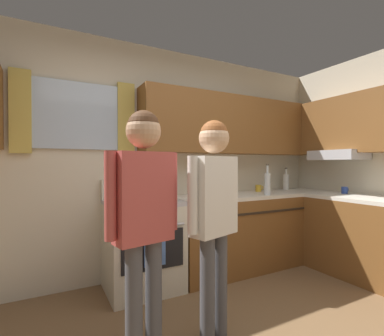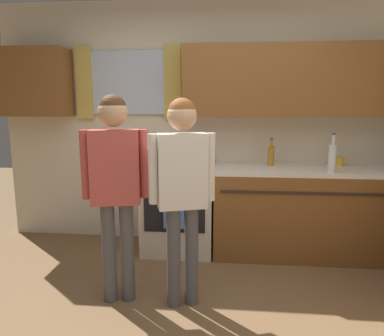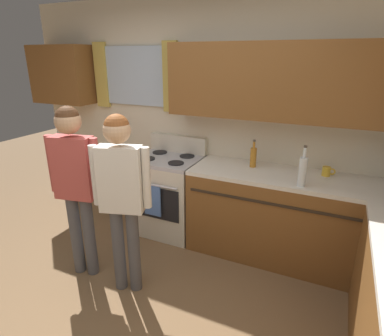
# 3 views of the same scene
# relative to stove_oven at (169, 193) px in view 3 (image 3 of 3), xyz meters

# --- Properties ---
(ground_plane) EXTENTS (12.00, 12.00, 0.00)m
(ground_plane) POSITION_rel_stove_oven_xyz_m (0.30, -1.54, -0.47)
(ground_plane) COLOR brown
(back_wall_unit) EXTENTS (4.60, 0.42, 2.60)m
(back_wall_unit) POSITION_rel_stove_oven_xyz_m (0.41, 0.27, 1.01)
(back_wall_unit) COLOR beige
(back_wall_unit) RESTS_ON ground
(kitchen_counter_run) EXTENTS (2.22, 2.22, 0.90)m
(kitchen_counter_run) POSITION_rel_stove_oven_xyz_m (1.82, -0.47, -0.02)
(kitchen_counter_run) COLOR brown
(kitchen_counter_run) RESTS_ON ground
(stove_oven) EXTENTS (0.71, 0.67, 1.10)m
(stove_oven) POSITION_rel_stove_oven_xyz_m (0.00, 0.00, 0.00)
(stove_oven) COLOR beige
(stove_oven) RESTS_ON ground
(bottle_tall_clear) EXTENTS (0.07, 0.07, 0.37)m
(bottle_tall_clear) POSITION_rel_stove_oven_xyz_m (1.46, -0.22, 0.57)
(bottle_tall_clear) COLOR silver
(bottle_tall_clear) RESTS_ON kitchen_counter_run
(bottle_oil_amber) EXTENTS (0.06, 0.06, 0.29)m
(bottle_oil_amber) POSITION_rel_stove_oven_xyz_m (0.95, 0.10, 0.54)
(bottle_oil_amber) COLOR #B27223
(bottle_oil_amber) RESTS_ON kitchen_counter_run
(mug_mustard_yellow) EXTENTS (0.12, 0.08, 0.09)m
(mug_mustard_yellow) POSITION_rel_stove_oven_xyz_m (1.65, 0.14, 0.48)
(mug_mustard_yellow) COLOR gold
(mug_mustard_yellow) RESTS_ON kitchen_counter_run
(adult_left) EXTENTS (0.49, 0.22, 1.60)m
(adult_left) POSITION_rel_stove_oven_xyz_m (-0.33, -1.05, 0.54)
(adult_left) COLOR #4C4C51
(adult_left) RESTS_ON ground
(adult_in_plaid) EXTENTS (0.47, 0.25, 1.57)m
(adult_in_plaid) POSITION_rel_stove_oven_xyz_m (0.17, -1.07, 0.52)
(adult_in_plaid) COLOR #4C4C51
(adult_in_plaid) RESTS_ON ground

